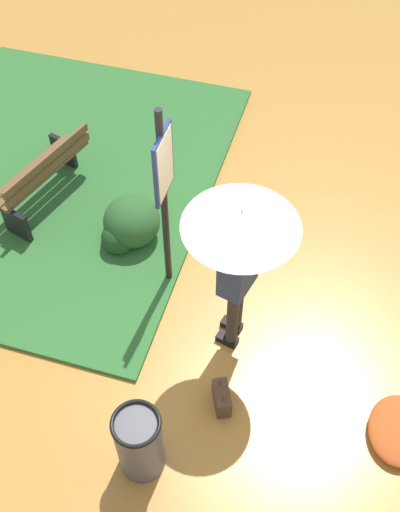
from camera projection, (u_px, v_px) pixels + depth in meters
ground_plane at (237, 355)px, 6.14m from camera, size 18.00×18.00×0.00m
grass_verge at (53, 176)px, 7.73m from camera, size 4.80×4.00×0.05m
person_with_umbrella at (240, 244)px, 5.03m from camera, size 0.96×0.96×2.04m
info_sign_post at (164, 185)px, 5.61m from camera, size 0.44×0.07×2.30m
handbag at (222, 398)px, 5.72m from camera, size 0.33×0.26×0.37m
park_bench at (42, 176)px, 7.18m from camera, size 1.44×0.75×0.75m
trash_bin at (140, 443)px, 5.14m from camera, size 0.42×0.42×0.83m
shrub_cluster at (129, 225)px, 6.88m from camera, size 0.71×0.64×0.58m
leaf_pile_near_person at (399, 430)px, 5.57m from camera, size 0.71×0.57×0.16m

